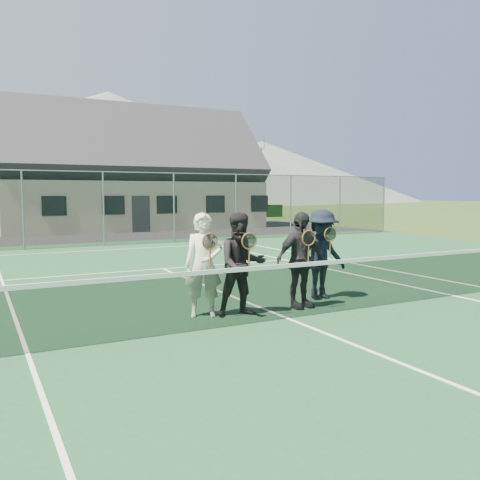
{
  "coord_description": "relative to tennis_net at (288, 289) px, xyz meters",
  "views": [
    {
      "loc": [
        -4.69,
        -7.13,
        2.16
      ],
      "look_at": [
        -0.12,
        1.5,
        1.25
      ],
      "focal_mm": 38.0,
      "sensor_mm": 36.0,
      "label": 1
    }
  ],
  "objects": [
    {
      "name": "tennis_net",
      "position": [
        0.0,
        0.0,
        0.0
      ],
      "size": [
        11.68,
        0.08,
        1.1
      ],
      "color": "slate",
      "rests_on": "ground"
    },
    {
      "name": "hedge_row",
      "position": [
        0.0,
        32.0,
        0.01
      ],
      "size": [
        40.0,
        1.2,
        1.1
      ],
      "primitive_type": "cube",
      "color": "black",
      "rests_on": "ground"
    },
    {
      "name": "clubhouse",
      "position": [
        4.0,
        24.0,
        3.45
      ],
      "size": [
        15.6,
        8.2,
        7.7
      ],
      "color": "beige",
      "rests_on": "ground"
    },
    {
      "name": "court_markings",
      "position": [
        0.0,
        0.0,
        -0.51
      ],
      "size": [
        11.03,
        23.83,
        0.01
      ],
      "color": "white",
      "rests_on": "court_surface"
    },
    {
      "name": "perimeter_fence",
      "position": [
        0.0,
        13.5,
        0.99
      ],
      "size": [
        30.07,
        0.07,
        3.02
      ],
      "color": "slate",
      "rests_on": "ground"
    },
    {
      "name": "tree_d",
      "position": [
        12.0,
        33.0,
        5.25
      ],
      "size": [
        3.2,
        3.2,
        7.77
      ],
      "color": "#361F13",
      "rests_on": "ground"
    },
    {
      "name": "tree_e",
      "position": [
        18.0,
        33.0,
        5.25
      ],
      "size": [
        3.2,
        3.2,
        7.77
      ],
      "color": "#382514",
      "rests_on": "ground"
    },
    {
      "name": "ground",
      "position": [
        0.0,
        20.0,
        -0.54
      ],
      "size": [
        220.0,
        220.0,
        0.0
      ],
      "primitive_type": "plane",
      "color": "#2A4518",
      "rests_on": "ground"
    },
    {
      "name": "player_a",
      "position": [
        -1.19,
        0.82,
        0.38
      ],
      "size": [
        0.77,
        0.64,
        1.8
      ],
      "color": "white",
      "rests_on": "court_surface"
    },
    {
      "name": "tree_c",
      "position": [
        2.0,
        33.0,
        5.25
      ],
      "size": [
        3.2,
        3.2,
        7.77
      ],
      "color": "#392314",
      "rests_on": "ground"
    },
    {
      "name": "player_c",
      "position": [
        0.66,
        0.6,
        0.38
      ],
      "size": [
        1.1,
        0.56,
        1.8
      ],
      "color": "black",
      "rests_on": "court_surface"
    },
    {
      "name": "hill_east",
      "position": [
        55.0,
        95.0,
        6.46
      ],
      "size": [
        90.0,
        90.0,
        14.0
      ],
      "primitive_type": "cone",
      "color": "#53645B",
      "rests_on": "ground"
    },
    {
      "name": "player_d",
      "position": [
        1.51,
        1.07,
        0.38
      ],
      "size": [
        1.21,
        0.76,
        1.8
      ],
      "color": "black",
      "rests_on": "court_surface"
    },
    {
      "name": "court_surface",
      "position": [
        0.0,
        0.0,
        -0.53
      ],
      "size": [
        30.0,
        30.0,
        0.02
      ],
      "primitive_type": "cube",
      "color": "#1C4C2B",
      "rests_on": "ground"
    },
    {
      "name": "player_b",
      "position": [
        -0.58,
        0.57,
        0.38
      ],
      "size": [
        1.0,
        0.85,
        1.8
      ],
      "color": "black",
      "rests_on": "court_surface"
    },
    {
      "name": "hill_centre",
      "position": [
        20.0,
        95.0,
        10.46
      ],
      "size": [
        120.0,
        120.0,
        22.0
      ],
      "primitive_type": "cone",
      "color": "slate",
      "rests_on": "ground"
    }
  ]
}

